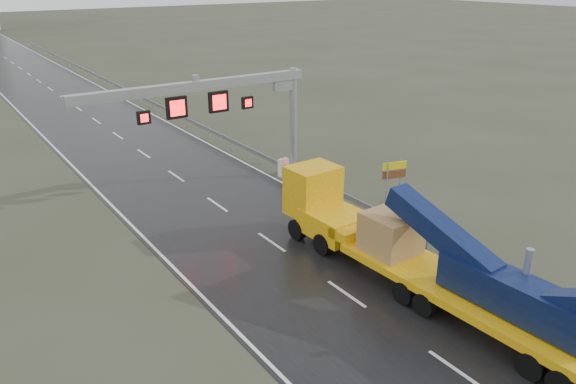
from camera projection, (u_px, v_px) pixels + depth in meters
ground at (414, 342)px, 21.21m from camera, size 400.00×400.00×0.00m
road at (96, 121)px, 51.90m from camera, size 11.00×200.00×0.02m
guardrail at (204, 128)px, 47.16m from camera, size 0.20×140.00×1.40m
sign_gantry at (229, 102)px, 34.04m from camera, size 14.90×1.20×7.42m
heavy_haul_truck at (411, 250)px, 24.37m from camera, size 3.51×19.10×4.46m
exit_sign_pair at (394, 174)px, 33.15m from camera, size 1.49×0.48×2.63m
striped_barrier at (284, 167)px, 37.96m from camera, size 0.78×0.50×1.23m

